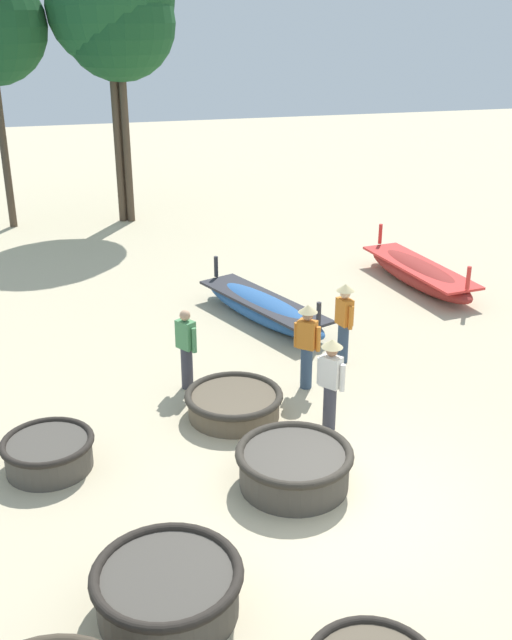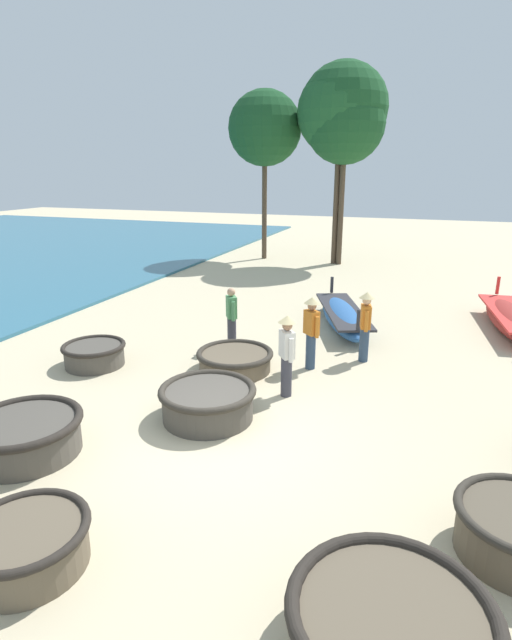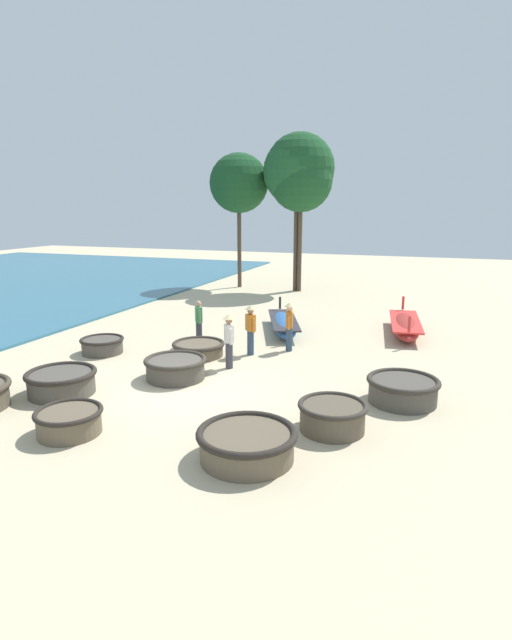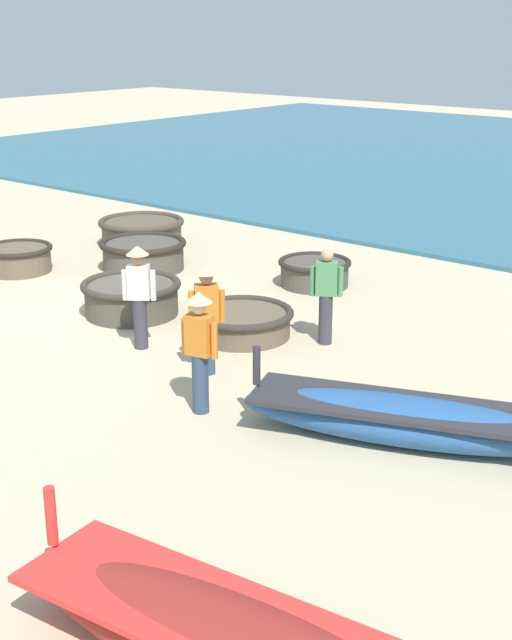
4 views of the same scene
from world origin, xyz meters
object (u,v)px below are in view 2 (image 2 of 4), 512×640
Objects in this scene: long_boat_blue_hull at (343,316)px; coracle_nearest at (390,628)px; fisherman_crouching at (365,322)px; tree_tall_back at (344,108)px; tree_left_mid at (345,124)px; fisherman_standing_left at (287,351)px; tree_rightmost at (340,112)px; long_boat_white_hull at (511,319)px; fisherman_standing_right at (311,328)px; coracle_tilted at (94,354)px; fisherman_with_hat at (232,317)px; coracle_center at (27,544)px; coracle_far_left at (208,401)px; tree_right_mid at (265,129)px; coracle_upturned at (235,360)px; coracle_far_right at (25,434)px.

coracle_nearest is at bearing -77.19° from long_boat_blue_hull.
tree_tall_back reaches higher than fisherman_crouching.
tree_left_mid reaches higher than coracle_nearest.
long_boat_blue_hull is 4.98m from fisherman_standing_left.
coracle_nearest is 0.23× the size of tree_rightmost.
fisherman_crouching is (1.18, 2.40, 0.00)m from fisherman_standing_left.
fisherman_standing_right is at bearing -135.10° from long_boat_white_hull.
fisherman_with_hat is (2.55, 2.09, 0.55)m from coracle_tilted.
coracle_center is 0.17× the size of tree_rightmost.
fisherman_with_hat is 3.24m from fisherman_crouching.
tree_tall_back is at bearing 43.24° from tree_rightmost.
coracle_far_left is at bearing -111.97° from fisherman_standing_right.
fisherman_standing_left is 0.21× the size of tree_right_mid.
tree_left_mid reaches higher than fisherman_with_hat.
tree_tall_back is at bearing 98.50° from fisherman_standing_right.
tree_right_mid is at bearing 113.11° from fisherman_standing_right.
fisherman_standing_right reaches higher than long_boat_blue_hull.
coracle_upturned is at bearing -73.66° from tree_right_mid.
coracle_far_right is at bearing -137.29° from coracle_far_left.
coracle_upturned is 0.39× the size of long_boat_white_hull.
tree_left_mid is (-0.26, 13.60, 5.93)m from coracle_upturned.
fisherman_crouching is (0.96, -2.53, 0.65)m from long_boat_blue_hull.
fisherman_with_hat is 0.18× the size of tree_tall_back.
tree_right_mid is (-5.64, 13.21, 5.14)m from fisherman_standing_right.
tree_right_mid is 0.89× the size of tree_tall_back.
coracle_far_left is at bearing -74.56° from tree_right_mid.
tree_tall_back is at bearing 89.12° from fisherman_with_hat.
long_boat_white_hull is at bearing 78.68° from coracle_nearest.
long_boat_white_hull is at bearing 14.92° from long_boat_blue_hull.
tree_rightmost reaches higher than tree_left_mid.
fisherman_standing_left is 0.21× the size of tree_left_mid.
fisherman_with_hat is (1.24, 5.55, 0.50)m from coracle_far_right.
coracle_far_right is 18.88m from tree_left_mid.
fisherman_standing_left is (-0.22, -4.93, 0.65)m from long_boat_blue_hull.
coracle_nearest is 0.22× the size of tree_tall_back.
fisherman_crouching is 13.45m from tree_left_mid.
long_boat_blue_hull is (1.29, 6.32, -0.03)m from coracle_far_left.
tree_rightmost reaches higher than fisherman_with_hat.
coracle_far_right is 1.08× the size of fisherman_crouching.
coracle_nearest is 0.45× the size of long_boat_white_hull.
coracle_nearest is at bearing 3.72° from coracle_center.
tree_left_mid reaches higher than long_boat_blue_hull.
coracle_nearest is 1.25× the size of fisherman_with_hat.
coracle_center is 0.16× the size of tree_tall_back.
tree_right_mid is at bearing 101.38° from coracle_center.
coracle_center is at bearing -90.40° from coracle_upturned.
fisherman_crouching is 13.81m from tree_rightmost.
coracle_tilted is at bearing -100.61° from tree_tall_back.
coracle_nearest is at bearing -70.13° from fisherman_standing_right.
fisherman_with_hat is 0.94× the size of fisherman_crouching.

